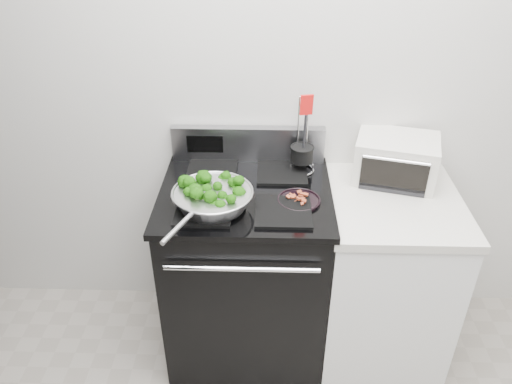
{
  "coord_description": "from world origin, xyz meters",
  "views": [
    {
      "loc": [
        -0.2,
        -0.52,
        2.16
      ],
      "look_at": [
        -0.25,
        1.36,
        0.98
      ],
      "focal_mm": 35.0,
      "sensor_mm": 36.0,
      "label": 1
    }
  ],
  "objects_px": {
    "gas_range": "(246,268)",
    "skillet": "(213,198)",
    "bacon_plate": "(299,198)",
    "toaster_oven": "(396,159)",
    "utensil_holder": "(302,158)"
  },
  "relations": [
    {
      "from": "gas_range",
      "to": "utensil_holder",
      "type": "xyz_separation_m",
      "value": [
        0.26,
        0.2,
        0.53
      ]
    },
    {
      "from": "gas_range",
      "to": "skillet",
      "type": "xyz_separation_m",
      "value": [
        -0.13,
        -0.15,
        0.52
      ]
    },
    {
      "from": "skillet",
      "to": "bacon_plate",
      "type": "relative_size",
      "value": 2.77
    },
    {
      "from": "utensil_holder",
      "to": "gas_range",
      "type": "bearing_deg",
      "value": -154.9
    },
    {
      "from": "utensil_holder",
      "to": "toaster_oven",
      "type": "height_order",
      "value": "utensil_holder"
    },
    {
      "from": "bacon_plate",
      "to": "utensil_holder",
      "type": "xyz_separation_m",
      "value": [
        0.02,
        0.28,
        0.05
      ]
    },
    {
      "from": "skillet",
      "to": "toaster_oven",
      "type": "relative_size",
      "value": 1.23
    },
    {
      "from": "utensil_holder",
      "to": "skillet",
      "type": "bearing_deg",
      "value": -150.92
    },
    {
      "from": "gas_range",
      "to": "toaster_oven",
      "type": "bearing_deg",
      "value": 14.67
    },
    {
      "from": "bacon_plate",
      "to": "utensil_holder",
      "type": "distance_m",
      "value": 0.28
    },
    {
      "from": "gas_range",
      "to": "bacon_plate",
      "type": "xyz_separation_m",
      "value": [
        0.24,
        -0.08,
        0.48
      ]
    },
    {
      "from": "skillet",
      "to": "bacon_plate",
      "type": "distance_m",
      "value": 0.38
    },
    {
      "from": "skillet",
      "to": "toaster_oven",
      "type": "distance_m",
      "value": 0.91
    },
    {
      "from": "bacon_plate",
      "to": "gas_range",
      "type": "bearing_deg",
      "value": 161.6
    },
    {
      "from": "bacon_plate",
      "to": "toaster_oven",
      "type": "bearing_deg",
      "value": 29.47
    }
  ]
}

